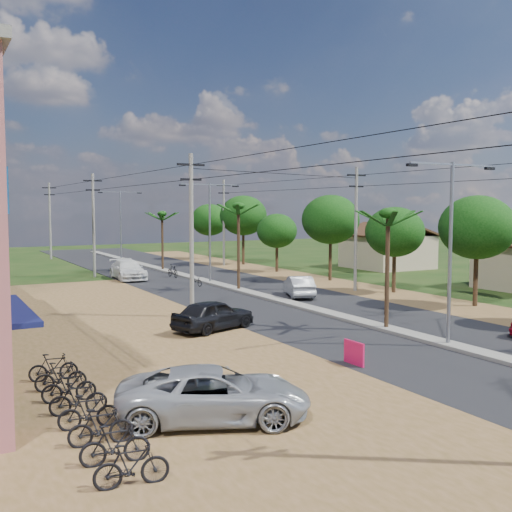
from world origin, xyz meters
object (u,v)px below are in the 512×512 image
(roadside_sign, at_px, (354,353))
(parked_scooter_row, at_px, (83,405))
(car_parked_silver, at_px, (214,395))
(car_parked_dark, at_px, (213,315))
(car_white_far, at_px, (128,270))
(car_silver_mid, at_px, (299,287))

(roadside_sign, xyz_separation_m, parked_scooter_row, (-10.53, -1.20, 0.03))
(car_parked_silver, relative_size, car_parked_dark, 1.22)
(car_white_far, height_order, car_parked_silver, car_white_far)
(car_white_far, height_order, roadside_sign, car_white_far)
(car_parked_dark, relative_size, roadside_sign, 3.94)
(car_parked_silver, relative_size, parked_scooter_row, 0.56)
(car_parked_dark, distance_m, roadside_sign, 8.79)
(car_white_far, xyz_separation_m, car_parked_silver, (-7.77, -34.09, -0.04))
(car_parked_dark, xyz_separation_m, parked_scooter_row, (-8.53, -9.75, -0.26))
(car_silver_mid, distance_m, roadside_sign, 17.65)
(car_parked_silver, xyz_separation_m, parked_scooter_row, (-3.26, 1.74, -0.26))
(car_parked_dark, distance_m, parked_scooter_row, 12.96)
(car_parked_silver, xyz_separation_m, car_parked_dark, (5.27, 11.49, 0.00))
(car_silver_mid, relative_size, car_parked_dark, 0.97)
(car_silver_mid, height_order, roadside_sign, car_silver_mid)
(car_white_far, height_order, parked_scooter_row, car_white_far)
(car_parked_dark, bearing_deg, roadside_sign, 173.79)
(car_silver_mid, xyz_separation_m, car_parked_silver, (-15.01, -18.79, 0.05))
(parked_scooter_row, bearing_deg, car_white_far, 71.17)
(car_parked_silver, bearing_deg, roadside_sign, -44.71)
(car_silver_mid, relative_size, roadside_sign, 3.80)
(car_silver_mid, relative_size, car_parked_silver, 0.79)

